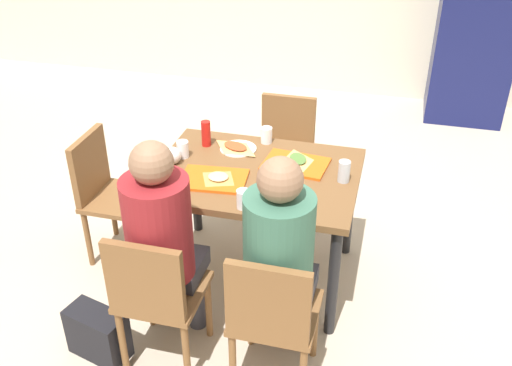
{
  "coord_description": "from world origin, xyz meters",
  "views": [
    {
      "loc": [
        0.71,
        -2.73,
        2.37
      ],
      "look_at": [
        0.0,
        0.0,
        0.67
      ],
      "focal_mm": 40.5,
      "sensor_mm": 36.0,
      "label": 1
    }
  ],
  "objects_px": {
    "soda_can": "(344,171)",
    "drink_fridge": "(479,18)",
    "pizza_slice_c": "(235,147)",
    "person_in_red": "(162,235)",
    "condiment_bottle": "(206,134)",
    "pizza_slice_a": "(218,178)",
    "chair_near_left": "(156,293)",
    "foil_bundle": "(173,155)",
    "chair_far_side": "(285,147)",
    "main_table": "(256,186)",
    "chair_near_right": "(272,314)",
    "plastic_cup_b": "(243,199)",
    "tray_red_near": "(214,179)",
    "paper_plate_center": "(238,149)",
    "person_in_brown_jacket": "(280,253)",
    "chair_left_end": "(107,188)",
    "plastic_cup_a": "(266,135)",
    "tray_red_far": "(296,164)",
    "pizza_slice_b": "(298,160)",
    "paper_plate_near_edge": "(277,197)",
    "plastic_cup_c": "(183,149)",
    "handbag": "(98,333)"
  },
  "relations": [
    {
      "from": "person_in_red",
      "to": "paper_plate_center",
      "type": "distance_m",
      "value": 0.92
    },
    {
      "from": "plastic_cup_a",
      "to": "chair_far_side",
      "type": "bearing_deg",
      "value": 86.33
    },
    {
      "from": "person_in_red",
      "to": "soda_can",
      "type": "bearing_deg",
      "value": 41.95
    },
    {
      "from": "person_in_red",
      "to": "paper_plate_near_edge",
      "type": "relative_size",
      "value": 5.66
    },
    {
      "from": "chair_far_side",
      "to": "foil_bundle",
      "type": "distance_m",
      "value": 1.02
    },
    {
      "from": "chair_far_side",
      "to": "condiment_bottle",
      "type": "bearing_deg",
      "value": -122.88
    },
    {
      "from": "tray_red_far",
      "to": "foil_bundle",
      "type": "height_order",
      "value": "foil_bundle"
    },
    {
      "from": "chair_far_side",
      "to": "drink_fridge",
      "type": "bearing_deg",
      "value": 56.43
    },
    {
      "from": "foil_bundle",
      "to": "drink_fridge",
      "type": "distance_m",
      "value": 3.41
    },
    {
      "from": "chair_near_left",
      "to": "paper_plate_center",
      "type": "height_order",
      "value": "chair_near_left"
    },
    {
      "from": "paper_plate_near_edge",
      "to": "soda_can",
      "type": "xyz_separation_m",
      "value": [
        0.32,
        0.26,
        0.06
      ]
    },
    {
      "from": "pizza_slice_c",
      "to": "condiment_bottle",
      "type": "distance_m",
      "value": 0.2
    },
    {
      "from": "plastic_cup_a",
      "to": "drink_fridge",
      "type": "relative_size",
      "value": 0.05
    },
    {
      "from": "paper_plate_center",
      "to": "handbag",
      "type": "distance_m",
      "value": 1.32
    },
    {
      "from": "chair_near_right",
      "to": "foil_bundle",
      "type": "distance_m",
      "value": 1.15
    },
    {
      "from": "soda_can",
      "to": "condiment_bottle",
      "type": "distance_m",
      "value": 0.89
    },
    {
      "from": "pizza_slice_c",
      "to": "soda_can",
      "type": "xyz_separation_m",
      "value": [
        0.68,
        -0.21,
        0.04
      ]
    },
    {
      "from": "chair_near_right",
      "to": "pizza_slice_a",
      "type": "distance_m",
      "value": 0.86
    },
    {
      "from": "main_table",
      "to": "chair_near_right",
      "type": "bearing_deg",
      "value": -70.59
    },
    {
      "from": "soda_can",
      "to": "drink_fridge",
      "type": "distance_m",
      "value": 2.96
    },
    {
      "from": "person_in_brown_jacket",
      "to": "chair_left_end",
      "type": "bearing_deg",
      "value": 151.52
    },
    {
      "from": "person_in_red",
      "to": "condiment_bottle",
      "type": "xyz_separation_m",
      "value": [
        -0.09,
        0.92,
        0.09
      ]
    },
    {
      "from": "chair_near_left",
      "to": "pizza_slice_b",
      "type": "relative_size",
      "value": 3.49
    },
    {
      "from": "chair_left_end",
      "to": "person_in_brown_jacket",
      "type": "xyz_separation_m",
      "value": [
        1.25,
        -0.68,
        0.25
      ]
    },
    {
      "from": "tray_red_far",
      "to": "paper_plate_center",
      "type": "height_order",
      "value": "tray_red_far"
    },
    {
      "from": "person_in_brown_jacket",
      "to": "pizza_slice_b",
      "type": "bearing_deg",
      "value": 95.39
    },
    {
      "from": "chair_near_left",
      "to": "plastic_cup_b",
      "type": "distance_m",
      "value": 0.63
    },
    {
      "from": "plastic_cup_a",
      "to": "handbag",
      "type": "xyz_separation_m",
      "value": [
        -0.61,
        -1.2,
        -0.65
      ]
    },
    {
      "from": "tray_red_far",
      "to": "pizza_slice_c",
      "type": "height_order",
      "value": "pizza_slice_c"
    },
    {
      "from": "chair_near_left",
      "to": "person_in_brown_jacket",
      "type": "distance_m",
      "value": 0.64
    },
    {
      "from": "foil_bundle",
      "to": "plastic_cup_b",
      "type": "bearing_deg",
      "value": -33.74
    },
    {
      "from": "chair_far_side",
      "to": "soda_can",
      "type": "relative_size",
      "value": 6.84
    },
    {
      "from": "tray_red_near",
      "to": "paper_plate_center",
      "type": "height_order",
      "value": "tray_red_near"
    },
    {
      "from": "chair_near_left",
      "to": "foil_bundle",
      "type": "xyz_separation_m",
      "value": [
        -0.2,
        0.8,
        0.31
      ]
    },
    {
      "from": "pizza_slice_c",
      "to": "person_in_red",
      "type": "bearing_deg",
      "value": -96.3
    },
    {
      "from": "plastic_cup_c",
      "to": "condiment_bottle",
      "type": "distance_m",
      "value": 0.2
    },
    {
      "from": "pizza_slice_c",
      "to": "paper_plate_center",
      "type": "bearing_deg",
      "value": 27.24
    },
    {
      "from": "tray_red_near",
      "to": "drink_fridge",
      "type": "bearing_deg",
      "value": 62.67
    },
    {
      "from": "chair_near_right",
      "to": "soda_can",
      "type": "bearing_deg",
      "value": 76.49
    },
    {
      "from": "chair_far_side",
      "to": "tray_red_far",
      "type": "distance_m",
      "value": 0.76
    },
    {
      "from": "soda_can",
      "to": "foil_bundle",
      "type": "bearing_deg",
      "value": -177.47
    },
    {
      "from": "tray_red_near",
      "to": "person_in_red",
      "type": "bearing_deg",
      "value": -99.33
    },
    {
      "from": "pizza_slice_b",
      "to": "foil_bundle",
      "type": "relative_size",
      "value": 2.39
    },
    {
      "from": "pizza_slice_a",
      "to": "condiment_bottle",
      "type": "xyz_separation_m",
      "value": [
        -0.2,
        0.39,
        0.06
      ]
    },
    {
      "from": "tray_red_far",
      "to": "tray_red_near",
      "type": "bearing_deg",
      "value": -145.09
    },
    {
      "from": "condiment_bottle",
      "to": "chair_near_left",
      "type": "bearing_deg",
      "value": -85.32
    },
    {
      "from": "drink_fridge",
      "to": "pizza_slice_b",
      "type": "bearing_deg",
      "value": -112.93
    },
    {
      "from": "foil_bundle",
      "to": "condiment_bottle",
      "type": "bearing_deg",
      "value": 66.08
    },
    {
      "from": "foil_bundle",
      "to": "tray_red_far",
      "type": "bearing_deg",
      "value": 12.36
    },
    {
      "from": "chair_near_left",
      "to": "person_in_red",
      "type": "xyz_separation_m",
      "value": [
        0.0,
        0.14,
        0.25
      ]
    }
  ]
}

